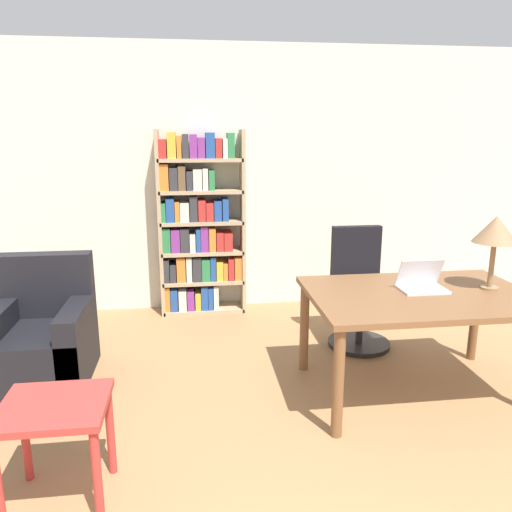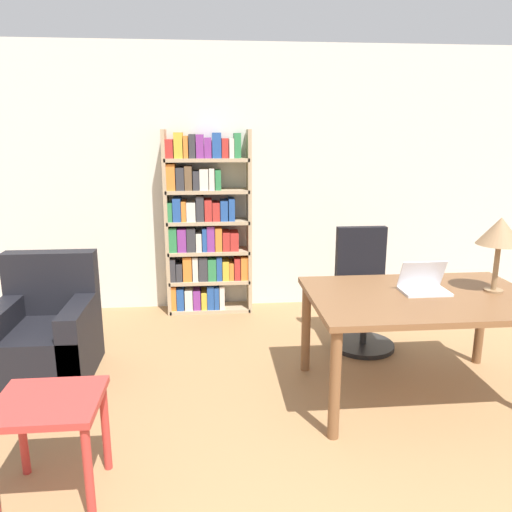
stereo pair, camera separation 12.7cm
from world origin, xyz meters
name	(u,v)px [view 1 (the left image)]	position (x,y,z in m)	size (l,w,h in m)	color
wall_back	(260,180)	(0.00, 4.53, 1.35)	(8.00, 0.06, 2.70)	silver
desk	(420,305)	(0.83, 2.42, 0.66)	(1.54, 1.03, 0.75)	brown
laptop	(421,283)	(0.86, 2.49, 0.80)	(0.32, 0.22, 0.22)	silver
table_lamp	(496,231)	(1.35, 2.46, 1.17)	(0.30, 0.30, 0.52)	olive
office_chair	(358,294)	(0.70, 3.33, 0.46)	(0.54, 0.54, 1.04)	black
side_table_blue	(55,423)	(-1.42, 1.60, 0.44)	(0.51, 0.46, 0.55)	#B2332D
armchair	(41,341)	(-1.88, 3.00, 0.30)	(0.71, 0.77, 0.91)	black
bookshelf	(198,227)	(-0.67, 4.34, 0.89)	(0.87, 0.28, 1.86)	tan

